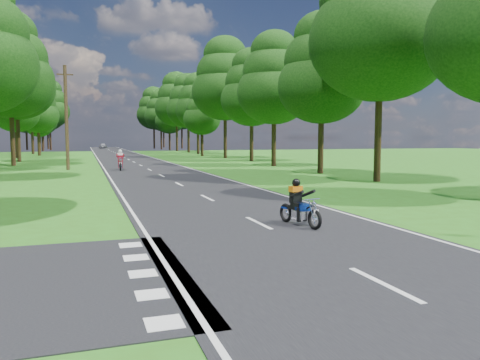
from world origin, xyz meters
name	(u,v)px	position (x,y,z in m)	size (l,w,h in m)	color
ground	(287,238)	(0.00, 0.00, 0.00)	(160.00, 160.00, 0.00)	#2C6316
main_road	(124,157)	(0.00, 50.00, 0.01)	(7.00, 140.00, 0.02)	black
road_markings	(124,158)	(-0.14, 48.13, 0.02)	(7.40, 140.00, 0.01)	silver
treeline	(128,98)	(1.43, 60.06, 8.25)	(40.00, 115.35, 14.78)	black
telegraph_pole	(66,117)	(-6.00, 28.00, 4.07)	(1.20, 0.26, 8.00)	#382616
rider_near_blue	(300,202)	(0.95, 1.25, 0.68)	(0.53, 1.59, 1.32)	#0D2B96
rider_far_red	(120,160)	(-2.16, 26.27, 0.81)	(0.63, 1.89, 1.58)	#B8100E
distant_car	(103,146)	(-0.70, 101.96, 0.63)	(1.44, 3.58, 1.22)	#B2B5BA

